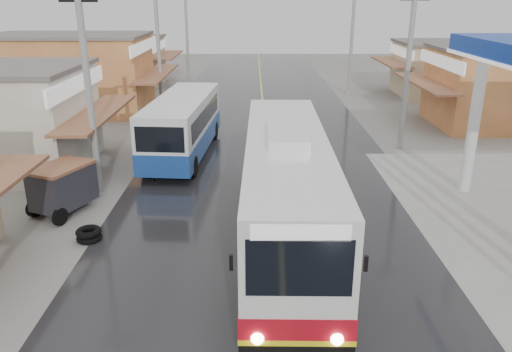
% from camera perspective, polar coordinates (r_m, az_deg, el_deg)
% --- Properties ---
extents(ground, '(120.00, 120.00, 0.00)m').
position_cam_1_polar(ground, '(12.64, 2.98, -16.97)').
color(ground, slate).
rests_on(ground, ground).
extents(road, '(12.00, 90.00, 0.02)m').
position_cam_1_polar(road, '(26.21, 1.21, 3.15)').
color(road, black).
rests_on(road, ground).
extents(centre_line, '(0.15, 90.00, 0.01)m').
position_cam_1_polar(centre_line, '(26.21, 1.21, 3.18)').
color(centre_line, '#D8CC4C').
rests_on(centre_line, road).
extents(shopfronts_left, '(11.00, 44.00, 5.20)m').
position_cam_1_polar(shopfronts_left, '(31.59, -23.31, 4.42)').
color(shopfronts_left, tan).
rests_on(shopfronts_left, ground).
extents(utility_poles_left, '(1.60, 50.00, 8.00)m').
position_cam_1_polar(utility_poles_left, '(27.89, -13.41, 3.62)').
color(utility_poles_left, gray).
rests_on(utility_poles_left, ground).
extents(utility_poles_right, '(1.60, 36.00, 8.00)m').
position_cam_1_polar(utility_poles_right, '(27.30, 16.08, 3.03)').
color(utility_poles_right, gray).
rests_on(utility_poles_right, ground).
extents(coach_bus, '(2.91, 12.10, 3.76)m').
position_cam_1_polar(coach_bus, '(15.86, 3.45, -1.42)').
color(coach_bus, silver).
rests_on(coach_bus, road).
extents(second_bus, '(3.06, 8.97, 2.93)m').
position_cam_1_polar(second_bus, '(24.88, -8.36, 5.77)').
color(second_bus, silver).
rests_on(second_bus, road).
extents(cyclist, '(0.80, 1.85, 1.94)m').
position_cam_1_polar(cyclist, '(22.36, -11.44, 1.45)').
color(cyclist, black).
rests_on(cyclist, ground).
extents(tricycle_near, '(2.30, 2.78, 1.82)m').
position_cam_1_polar(tricycle_near, '(19.51, -21.26, -1.06)').
color(tricycle_near, '#26262D').
rests_on(tricycle_near, ground).
extents(tyre_stack, '(0.83, 0.83, 0.42)m').
position_cam_1_polar(tyre_stack, '(17.32, -18.56, -6.36)').
color(tyre_stack, black).
rests_on(tyre_stack, ground).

